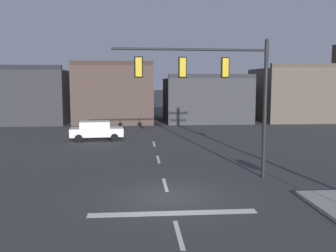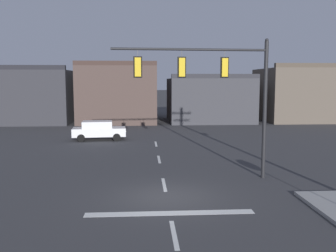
{
  "view_description": "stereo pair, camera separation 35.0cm",
  "coord_description": "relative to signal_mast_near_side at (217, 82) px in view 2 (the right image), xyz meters",
  "views": [
    {
      "loc": [
        -1.31,
        -15.8,
        4.95
      ],
      "look_at": [
        0.38,
        4.91,
        2.5
      ],
      "focal_mm": 40.71,
      "sensor_mm": 36.0,
      "label": 1
    },
    {
      "loc": [
        -0.96,
        -15.83,
        4.95
      ],
      "look_at": [
        0.38,
        4.91,
        2.5
      ],
      "focal_mm": 40.71,
      "sensor_mm": 36.0,
      "label": 2
    }
  ],
  "objects": [
    {
      "name": "signal_mast_near_side",
      "position": [
        0.0,
        0.0,
        0.0
      ],
      "size": [
        7.77,
        0.6,
        7.06
      ],
      "color": "black",
      "rests_on": "ground"
    },
    {
      "name": "car_lot_nearside",
      "position": [
        -7.45,
        13.46,
        -4.06
      ],
      "size": [
        4.56,
        2.2,
        1.61
      ],
      "color": "silver",
      "rests_on": "ground"
    },
    {
      "name": "building_row",
      "position": [
        8.65,
        28.75,
        -1.21
      ],
      "size": [
        55.75,
        13.74,
        10.41
      ],
      "color": "#2D2D33",
      "rests_on": "ground"
    },
    {
      "name": "lane_centreline",
      "position": [
        -2.69,
        -0.89,
        -4.91
      ],
      "size": [
        0.16,
        26.4,
        0.01
      ],
      "color": "silver",
      "rests_on": "ground"
    },
    {
      "name": "ground_plane",
      "position": [
        -2.69,
        -2.89,
        -4.91
      ],
      "size": [
        400.0,
        400.0,
        0.0
      ],
      "primitive_type": "plane",
      "color": "#353538"
    },
    {
      "name": "stop_bar_paint",
      "position": [
        -2.69,
        -4.89,
        -4.91
      ],
      "size": [
        6.4,
        0.5,
        0.01
      ],
      "primitive_type": "cube",
      "color": "silver",
      "rests_on": "ground"
    }
  ]
}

